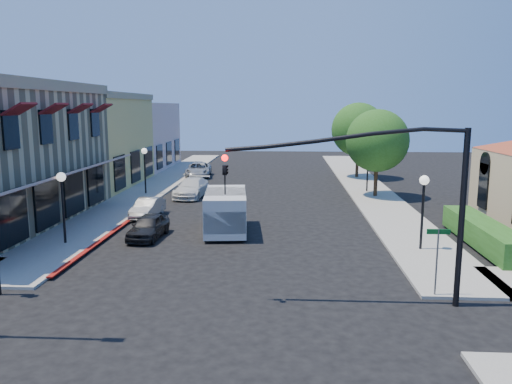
# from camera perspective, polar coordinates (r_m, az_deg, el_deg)

# --- Properties ---
(ground) EXTENTS (120.00, 120.00, 0.00)m
(ground) POSITION_cam_1_polar(r_m,az_deg,el_deg) (16.47, -4.70, -14.17)
(ground) COLOR black
(ground) RESTS_ON ground
(sidewalk_left) EXTENTS (3.50, 50.00, 0.12)m
(sidewalk_left) POSITION_cam_1_polar(r_m,az_deg,el_deg) (43.81, -11.00, 0.92)
(sidewalk_left) COLOR gray
(sidewalk_left) RESTS_ON ground
(sidewalk_right) EXTENTS (3.50, 50.00, 0.12)m
(sidewalk_right) POSITION_cam_1_polar(r_m,az_deg,el_deg) (42.90, 12.25, 0.69)
(sidewalk_right) COLOR gray
(sidewalk_right) RESTS_ON ground
(curb_red_strip) EXTENTS (0.25, 10.00, 0.06)m
(curb_red_strip) POSITION_cam_1_polar(r_m,az_deg,el_deg) (25.53, -17.64, -5.85)
(curb_red_strip) COLOR maroon
(curb_red_strip) RESTS_ON ground
(yellow_stucco_building) EXTENTS (10.00, 12.00, 7.60)m
(yellow_stucco_building) POSITION_cam_1_polar(r_m,az_deg,el_deg) (44.66, -19.94, 5.51)
(yellow_stucco_building) COLOR #DBBA62
(yellow_stucco_building) RESTS_ON ground
(pink_stucco_building) EXTENTS (10.00, 12.00, 7.00)m
(pink_stucco_building) POSITION_cam_1_polar(r_m,az_deg,el_deg) (55.87, -15.04, 6.19)
(pink_stucco_building) COLOR #CFA19C
(pink_stucco_building) RESTS_ON ground
(hedge) EXTENTS (1.40, 8.00, 1.10)m
(hedge) POSITION_cam_1_polar(r_m,az_deg,el_deg) (26.55, 24.44, -5.68)
(hedge) COLOR #235117
(hedge) RESTS_ON ground
(street_tree_a) EXTENTS (4.56, 4.56, 6.48)m
(street_tree_a) POSITION_cam_1_polar(r_m,az_deg,el_deg) (37.55, 13.69, 5.72)
(street_tree_a) COLOR black
(street_tree_a) RESTS_ON ground
(street_tree_b) EXTENTS (4.94, 4.94, 7.02)m
(street_tree_b) POSITION_cam_1_polar(r_m,az_deg,el_deg) (47.39, 11.61, 7.01)
(street_tree_b) COLOR black
(street_tree_b) RESTS_ON ground
(signal_mast_arm) EXTENTS (8.01, 0.39, 6.00)m
(signal_mast_arm) POSITION_cam_1_polar(r_m,az_deg,el_deg) (16.98, 15.83, 0.64)
(signal_mast_arm) COLOR black
(signal_mast_arm) RESTS_ON ground
(street_name_sign) EXTENTS (0.80, 0.06, 2.50)m
(street_name_sign) POSITION_cam_1_polar(r_m,az_deg,el_deg) (18.56, 20.02, -6.38)
(street_name_sign) COLOR #595B5E
(street_name_sign) RESTS_ON ground
(lamppost_left_near) EXTENTS (0.44, 0.44, 3.57)m
(lamppost_left_near) POSITION_cam_1_polar(r_m,az_deg,el_deg) (25.59, -21.30, 0.25)
(lamppost_left_near) COLOR black
(lamppost_left_near) RESTS_ON ground
(lamppost_left_far) EXTENTS (0.44, 0.44, 3.57)m
(lamppost_left_far) POSITION_cam_1_polar(r_m,az_deg,el_deg) (38.62, -12.62, 3.69)
(lamppost_left_far) COLOR black
(lamppost_left_far) RESTS_ON ground
(lamppost_right_near) EXTENTS (0.44, 0.44, 3.57)m
(lamppost_right_near) POSITION_cam_1_polar(r_m,az_deg,el_deg) (24.05, 18.60, -0.16)
(lamppost_right_near) COLOR black
(lamppost_right_near) RESTS_ON ground
(lamppost_right_far) EXTENTS (0.44, 0.44, 3.57)m
(lamppost_right_far) POSITION_cam_1_polar(r_m,az_deg,el_deg) (39.58, 12.68, 3.83)
(lamppost_right_far) COLOR black
(lamppost_right_far) RESTS_ON ground
(white_van) EXTENTS (2.60, 5.09, 2.17)m
(white_van) POSITION_cam_1_polar(r_m,az_deg,el_deg) (26.64, -3.48, -1.97)
(white_van) COLOR silver
(white_van) RESTS_ON ground
(parked_car_a) EXTENTS (1.65, 3.66, 1.22)m
(parked_car_a) POSITION_cam_1_polar(r_m,az_deg,el_deg) (26.13, -12.19, -3.87)
(parked_car_a) COLOR black
(parked_car_a) RESTS_ON ground
(parked_car_b) EXTENTS (1.46, 3.57, 1.15)m
(parked_car_b) POSITION_cam_1_polar(r_m,az_deg,el_deg) (31.04, -12.29, -1.78)
(parked_car_b) COLOR #929496
(parked_car_b) RESTS_ON ground
(parked_car_c) EXTENTS (2.35, 4.87, 1.37)m
(parked_car_c) POSITION_cam_1_polar(r_m,az_deg,el_deg) (37.34, -7.35, 0.47)
(parked_car_c) COLOR silver
(parked_car_c) RESTS_ON ground
(parked_car_d) EXTENTS (2.67, 5.05, 1.35)m
(parked_car_d) POSITION_cam_1_polar(r_m,az_deg,el_deg) (48.02, -6.59, 2.54)
(parked_car_d) COLOR #9D9FA2
(parked_car_d) RESTS_ON ground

